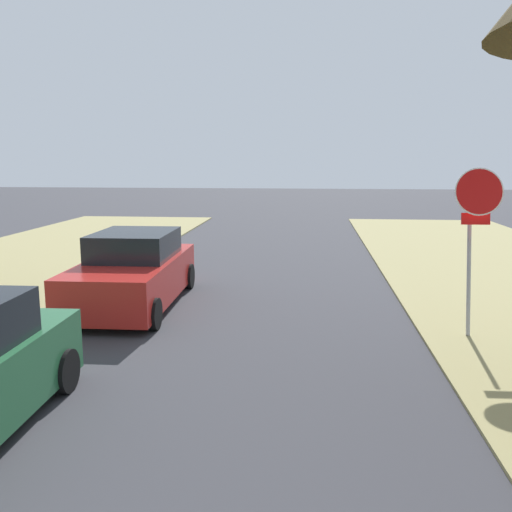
% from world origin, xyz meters
% --- Properties ---
extents(stop_sign_far, '(0.81, 0.61, 2.93)m').
position_xyz_m(stop_sign_far, '(4.41, 11.00, 2.16)').
color(stop_sign_far, '#9EA0A5').
rests_on(stop_sign_far, grass_verge_right).
extents(parked_sedan_red, '(2.03, 4.44, 1.57)m').
position_xyz_m(parked_sedan_red, '(-2.16, 12.59, 0.72)').
color(parked_sedan_red, red).
rests_on(parked_sedan_red, ground).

